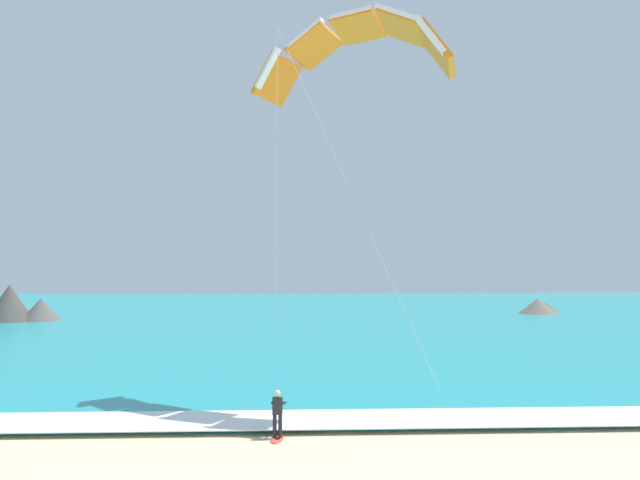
% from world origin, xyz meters
% --- Properties ---
extents(sea, '(200.00, 120.00, 0.20)m').
position_xyz_m(sea, '(0.00, 72.85, 0.10)').
color(sea, teal).
rests_on(sea, ground).
extents(surf_foam, '(200.00, 3.09, 0.04)m').
position_xyz_m(surf_foam, '(0.00, 13.85, 0.22)').
color(surf_foam, white).
rests_on(surf_foam, sea).
extents(surfboard, '(0.63, 1.45, 0.09)m').
position_xyz_m(surfboard, '(-4.56, 12.02, 0.03)').
color(surfboard, '#E04C38').
rests_on(surfboard, ground).
extents(kitesurfer, '(0.56, 0.56, 1.69)m').
position_xyz_m(kitesurfer, '(-4.56, 12.03, 0.94)').
color(kitesurfer, '#232328').
rests_on(kitesurfer, ground).
extents(kite_primary, '(8.62, 7.31, 15.97)m').
position_xyz_m(kite_primary, '(-1.37, 16.73, 15.72)').
color(kite_primary, orange).
extents(headland_right, '(6.19, 5.71, 2.09)m').
position_xyz_m(headland_right, '(27.45, 68.22, 0.96)').
color(headland_right, '#56514C').
rests_on(headland_right, ground).
extents(headland_left, '(8.09, 5.82, 4.16)m').
position_xyz_m(headland_left, '(-33.58, 59.55, 1.84)').
color(headland_left, '#56514C').
rests_on(headland_left, ground).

